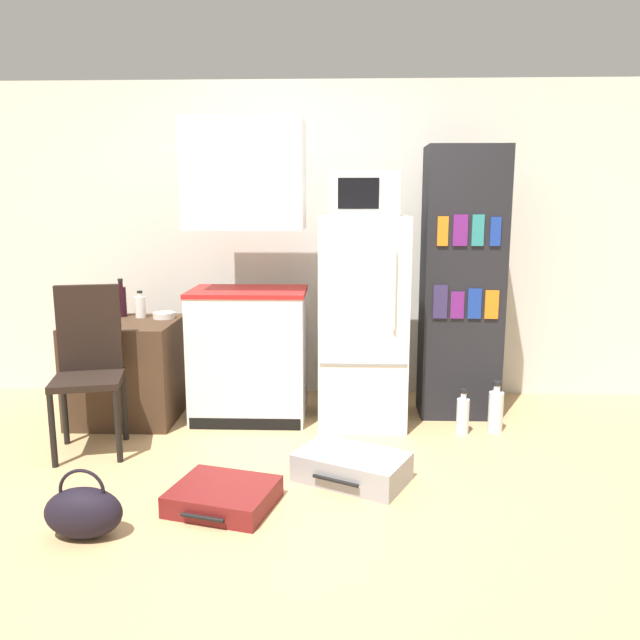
{
  "coord_description": "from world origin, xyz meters",
  "views": [
    {
      "loc": [
        0.19,
        -2.95,
        1.52
      ],
      "look_at": [
        0.06,
        0.85,
        0.8
      ],
      "focal_mm": 35.0,
      "sensor_mm": 36.0,
      "label": 1
    }
  ],
  "objects_px": {
    "side_table": "(127,370)",
    "handbag": "(83,512)",
    "microwave": "(364,194)",
    "water_bottle_front": "(463,415)",
    "kitchen_hutch": "(248,285)",
    "bottle_clear_short": "(108,316)",
    "chair": "(89,356)",
    "bottle_milk_white": "(140,306)",
    "bottle_wine_dark": "(121,301)",
    "refrigerator": "(362,320)",
    "bottle_amber_beer": "(98,309)",
    "suitcase_small_flat": "(352,467)",
    "water_bottle_middle": "(496,410)",
    "bowl": "(164,315)",
    "bookshelf": "(462,285)",
    "suitcase_large_flat": "(223,496)"
  },
  "relations": [
    {
      "from": "side_table",
      "to": "handbag",
      "type": "bearing_deg",
      "value": -78.25
    },
    {
      "from": "bottle_wine_dark",
      "to": "water_bottle_front",
      "type": "distance_m",
      "value": 2.55
    },
    {
      "from": "kitchen_hutch",
      "to": "bottle_amber_beer",
      "type": "relative_size",
      "value": 13.07
    },
    {
      "from": "handbag",
      "to": "water_bottle_front",
      "type": "bearing_deg",
      "value": 34.76
    },
    {
      "from": "microwave",
      "to": "water_bottle_front",
      "type": "distance_m",
      "value": 1.61
    },
    {
      "from": "bowl",
      "to": "suitcase_small_flat",
      "type": "height_order",
      "value": "bowl"
    },
    {
      "from": "chair",
      "to": "suitcase_small_flat",
      "type": "height_order",
      "value": "chair"
    },
    {
      "from": "handbag",
      "to": "side_table",
      "type": "bearing_deg",
      "value": 101.75
    },
    {
      "from": "bottle_wine_dark",
      "to": "bowl",
      "type": "bearing_deg",
      "value": -11.36
    },
    {
      "from": "bottle_clear_short",
      "to": "bowl",
      "type": "height_order",
      "value": "bottle_clear_short"
    },
    {
      "from": "bookshelf",
      "to": "water_bottle_front",
      "type": "distance_m",
      "value": 0.92
    },
    {
      "from": "microwave",
      "to": "chair",
      "type": "bearing_deg",
      "value": -161.64
    },
    {
      "from": "kitchen_hutch",
      "to": "bowl",
      "type": "height_order",
      "value": "kitchen_hutch"
    },
    {
      "from": "bottle_wine_dark",
      "to": "chair",
      "type": "bearing_deg",
      "value": -86.5
    },
    {
      "from": "bowl",
      "to": "water_bottle_front",
      "type": "distance_m",
      "value": 2.2
    },
    {
      "from": "side_table",
      "to": "kitchen_hutch",
      "type": "relative_size",
      "value": 0.35
    },
    {
      "from": "chair",
      "to": "handbag",
      "type": "relative_size",
      "value": 2.83
    },
    {
      "from": "bottle_amber_beer",
      "to": "chair",
      "type": "bearing_deg",
      "value": -73.79
    },
    {
      "from": "bottle_milk_white",
      "to": "suitcase_small_flat",
      "type": "height_order",
      "value": "bottle_milk_white"
    },
    {
      "from": "side_table",
      "to": "chair",
      "type": "height_order",
      "value": "chair"
    },
    {
      "from": "bottle_clear_short",
      "to": "bottle_wine_dark",
      "type": "height_order",
      "value": "bottle_wine_dark"
    },
    {
      "from": "bottle_clear_short",
      "to": "side_table",
      "type": "bearing_deg",
      "value": 82.98
    },
    {
      "from": "suitcase_large_flat",
      "to": "water_bottle_middle",
      "type": "bearing_deg",
      "value": 49.27
    },
    {
      "from": "refrigerator",
      "to": "water_bottle_middle",
      "type": "bearing_deg",
      "value": -13.09
    },
    {
      "from": "bowl",
      "to": "suitcase_large_flat",
      "type": "bearing_deg",
      "value": -64.73
    },
    {
      "from": "bottle_amber_beer",
      "to": "water_bottle_front",
      "type": "xyz_separation_m",
      "value": [
        2.56,
        -0.37,
        -0.64
      ]
    },
    {
      "from": "side_table",
      "to": "suitcase_small_flat",
      "type": "xyz_separation_m",
      "value": [
        1.58,
        -0.98,
        -0.27
      ]
    },
    {
      "from": "kitchen_hutch",
      "to": "suitcase_small_flat",
      "type": "xyz_separation_m",
      "value": [
        0.71,
        -1.03,
        -0.88
      ]
    },
    {
      "from": "microwave",
      "to": "water_bottle_middle",
      "type": "height_order",
      "value": "microwave"
    },
    {
      "from": "handbag",
      "to": "suitcase_small_flat",
      "type": "bearing_deg",
      "value": 27.45
    },
    {
      "from": "side_table",
      "to": "bottle_wine_dark",
      "type": "height_order",
      "value": "bottle_wine_dark"
    },
    {
      "from": "side_table",
      "to": "bowl",
      "type": "distance_m",
      "value": 0.46
    },
    {
      "from": "suitcase_small_flat",
      "to": "microwave",
      "type": "bearing_deg",
      "value": 111.92
    },
    {
      "from": "bottle_wine_dark",
      "to": "suitcase_small_flat",
      "type": "bearing_deg",
      "value": -35.3
    },
    {
      "from": "side_table",
      "to": "bottle_amber_beer",
      "type": "height_order",
      "value": "bottle_amber_beer"
    },
    {
      "from": "side_table",
      "to": "bookshelf",
      "type": "height_order",
      "value": "bookshelf"
    },
    {
      "from": "bottle_milk_white",
      "to": "handbag",
      "type": "xyz_separation_m",
      "value": [
        0.27,
        -1.78,
        -0.66
      ]
    },
    {
      "from": "kitchen_hutch",
      "to": "suitcase_small_flat",
      "type": "relative_size",
      "value": 2.98
    },
    {
      "from": "microwave",
      "to": "bowl",
      "type": "height_order",
      "value": "microwave"
    },
    {
      "from": "refrigerator",
      "to": "suitcase_large_flat",
      "type": "relative_size",
      "value": 2.45
    },
    {
      "from": "refrigerator",
      "to": "bottle_wine_dark",
      "type": "height_order",
      "value": "refrigerator"
    },
    {
      "from": "bottle_milk_white",
      "to": "chair",
      "type": "relative_size",
      "value": 0.19
    },
    {
      "from": "suitcase_large_flat",
      "to": "water_bottle_front",
      "type": "relative_size",
      "value": 1.91
    },
    {
      "from": "kitchen_hutch",
      "to": "microwave",
      "type": "xyz_separation_m",
      "value": [
        0.8,
        -0.04,
        0.62
      ]
    },
    {
      "from": "chair",
      "to": "kitchen_hutch",
      "type": "bearing_deg",
      "value": 20.2
    },
    {
      "from": "refrigerator",
      "to": "bottle_milk_white",
      "type": "xyz_separation_m",
      "value": [
        -1.59,
        0.14,
        0.07
      ]
    },
    {
      "from": "bottle_milk_white",
      "to": "handbag",
      "type": "distance_m",
      "value": 1.92
    },
    {
      "from": "side_table",
      "to": "handbag",
      "type": "xyz_separation_m",
      "value": [
        0.34,
        -1.62,
        -0.23
      ]
    },
    {
      "from": "bottle_clear_short",
      "to": "bottle_milk_white",
      "type": "bearing_deg",
      "value": 76.56
    },
    {
      "from": "bottle_amber_beer",
      "to": "water_bottle_front",
      "type": "bearing_deg",
      "value": -8.19
    }
  ]
}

